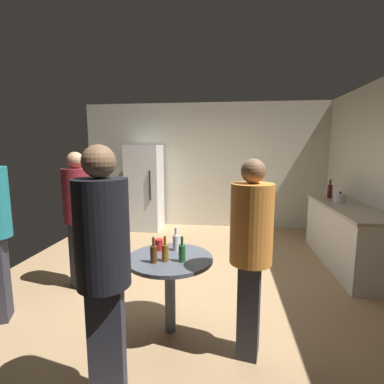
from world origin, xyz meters
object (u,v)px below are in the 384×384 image
(beer_bottle_brown, at_px, (154,253))
(person_in_orange_shirt, at_px, (251,244))
(kettle, at_px, (340,198))
(plastic_cup_red, at_px, (159,245))
(person_in_black_shirt, at_px, (103,260))
(wine_bottle_on_counter, at_px, (330,191))
(beer_bottle_clear, at_px, (176,242))
(beer_bottle_amber, at_px, (165,252))
(person_in_olive_shirt, at_px, (92,189))
(beer_bottle_green, at_px, (182,252))
(person_in_maroon_shirt, at_px, (78,209))
(refrigerator, at_px, (145,187))
(foreground_table, at_px, (170,268))

(beer_bottle_brown, bearing_deg, person_in_orange_shirt, -6.47)
(kettle, bearing_deg, beer_bottle_brown, -136.37)
(plastic_cup_red, xyz_separation_m, person_in_black_shirt, (-0.11, -1.02, 0.24))
(wine_bottle_on_counter, height_order, beer_bottle_brown, wine_bottle_on_counter)
(beer_bottle_clear, xyz_separation_m, person_in_orange_shirt, (0.69, -0.42, 0.15))
(beer_bottle_amber, xyz_separation_m, plastic_cup_red, (-0.12, 0.27, -0.03))
(kettle, xyz_separation_m, person_in_black_shirt, (-2.50, -2.95, 0.06))
(kettle, bearing_deg, person_in_olive_shirt, 171.67)
(beer_bottle_clear, bearing_deg, person_in_orange_shirt, -31.61)
(kettle, height_order, beer_bottle_green, kettle)
(kettle, height_order, beer_bottle_clear, kettle)
(beer_bottle_amber, xyz_separation_m, person_in_maroon_shirt, (-1.27, 0.87, 0.17))
(refrigerator, relative_size, beer_bottle_amber, 7.83)
(foreground_table, xyz_separation_m, person_in_maroon_shirt, (-1.30, 0.77, 0.36))
(foreground_table, bearing_deg, refrigerator, 109.68)
(foreground_table, distance_m, person_in_orange_shirt, 0.82)
(person_in_olive_shirt, xyz_separation_m, person_in_black_shirt, (1.82, -3.58, 0.08))
(wine_bottle_on_counter, relative_size, person_in_maroon_shirt, 0.18)
(beer_bottle_green, distance_m, person_in_olive_shirt, 3.59)
(kettle, distance_m, beer_bottle_clear, 2.93)
(beer_bottle_green, bearing_deg, person_in_olive_shirt, 128.00)
(beer_bottle_clear, relative_size, person_in_olive_shirt, 0.14)
(refrigerator, distance_m, plastic_cup_red, 3.46)
(person_in_orange_shirt, bearing_deg, refrigerator, -51.17)
(beer_bottle_amber, relative_size, beer_bottle_brown, 1.00)
(refrigerator, height_order, person_in_black_shirt, refrigerator)
(beer_bottle_brown, height_order, person_in_orange_shirt, person_in_orange_shirt)
(person_in_black_shirt, bearing_deg, person_in_olive_shirt, 14.73)
(wine_bottle_on_counter, distance_m, beer_bottle_green, 3.40)
(beer_bottle_brown, height_order, person_in_olive_shirt, person_in_olive_shirt)
(refrigerator, distance_m, beer_bottle_clear, 3.50)
(wine_bottle_on_counter, distance_m, plastic_cup_red, 3.39)
(beer_bottle_clear, bearing_deg, kettle, 40.81)
(beer_bottle_brown, height_order, beer_bottle_clear, same)
(beer_bottle_amber, relative_size, person_in_olive_shirt, 0.14)
(beer_bottle_amber, bearing_deg, beer_bottle_brown, -153.65)
(wine_bottle_on_counter, xyz_separation_m, person_in_orange_shirt, (-1.53, -2.80, -0.05))
(kettle, relative_size, person_in_orange_shirt, 0.15)
(beer_bottle_brown, relative_size, plastic_cup_red, 2.09)
(refrigerator, relative_size, beer_bottle_clear, 7.83)
(plastic_cup_red, height_order, person_in_maroon_shirt, person_in_maroon_shirt)
(plastic_cup_red, bearing_deg, person_in_maroon_shirt, 152.61)
(beer_bottle_brown, xyz_separation_m, beer_bottle_clear, (0.14, 0.33, 0.00))
(plastic_cup_red, bearing_deg, foreground_table, -50.75)
(person_in_olive_shirt, bearing_deg, kettle, 61.09)
(kettle, height_order, person_in_maroon_shirt, person_in_maroon_shirt)
(wine_bottle_on_counter, bearing_deg, beer_bottle_clear, -132.98)
(beer_bottle_clear, xyz_separation_m, person_in_maroon_shirt, (-1.32, 0.58, 0.17))
(refrigerator, xyz_separation_m, kettle, (3.48, -1.35, 0.07))
(beer_bottle_amber, distance_m, beer_bottle_clear, 0.29)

